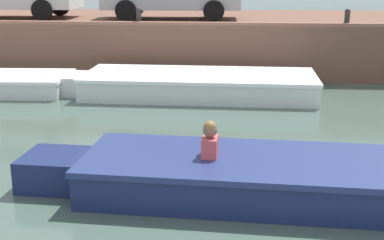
# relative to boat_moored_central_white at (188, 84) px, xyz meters

# --- Properties ---
(ground_plane) EXTENTS (400.00, 400.00, 0.00)m
(ground_plane) POSITION_rel_boat_moored_central_white_xyz_m (0.99, -4.45, -0.27)
(ground_plane) COLOR #42564C
(far_quay_wall) EXTENTS (60.00, 6.00, 1.50)m
(far_quay_wall) POSITION_rel_boat_moored_central_white_xyz_m (0.99, 4.71, 0.48)
(far_quay_wall) COLOR brown
(far_quay_wall) RESTS_ON ground
(far_wall_coping) EXTENTS (60.00, 0.24, 0.08)m
(far_wall_coping) POSITION_rel_boat_moored_central_white_xyz_m (0.99, 1.83, 1.27)
(far_wall_coping) COLOR brown
(far_wall_coping) RESTS_ON far_quay_wall
(boat_moored_central_white) EXTENTS (6.59, 2.30, 0.54)m
(boat_moored_central_white) POSITION_rel_boat_moored_central_white_xyz_m (0.00, 0.00, 0.00)
(boat_moored_central_white) COLOR white
(boat_moored_central_white) RESTS_ON ground
(motorboat_passing) EXTENTS (5.84, 1.98, 1.01)m
(motorboat_passing) POSITION_rel_boat_moored_central_white_xyz_m (1.25, -5.87, -0.00)
(motorboat_passing) COLOR navy
(motorboat_passing) RESTS_ON ground
(mooring_bollard_mid) EXTENTS (0.15, 0.15, 0.44)m
(mooring_bollard_mid) POSITION_rel_boat_moored_central_white_xyz_m (-1.50, 1.96, 1.47)
(mooring_bollard_mid) COLOR #2D2B28
(mooring_bollard_mid) RESTS_ON far_quay_wall
(mooring_bollard_east) EXTENTS (0.15, 0.15, 0.44)m
(mooring_bollard_east) POSITION_rel_boat_moored_central_white_xyz_m (4.02, 1.96, 1.47)
(mooring_bollard_east) COLOR #2D2B28
(mooring_bollard_east) RESTS_ON far_quay_wall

